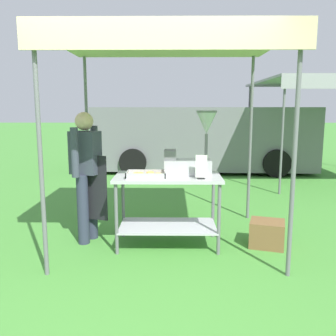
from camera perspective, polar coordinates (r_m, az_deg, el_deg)
The scene contains 10 objects.
ground_plane at distance 9.40m, azimuth -1.04°, elevation -0.67°, with size 70.00×70.00×0.00m, color #478E38.
stall_canopy at distance 4.31m, azimuth -0.02°, elevation 18.63°, with size 2.61×2.12×2.44m.
donut_cart at distance 4.28m, azimuth -0.03°, elevation -4.34°, with size 1.26×0.68×0.86m.
donut_tray at distance 4.12m, azimuth -3.63°, elevation -1.16°, with size 0.46×0.28×0.07m.
donut_fryer at distance 4.27m, azimuth 3.88°, elevation 2.54°, with size 0.62×0.28×0.76m.
menu_sign at distance 4.02m, azimuth 5.35°, elevation -0.11°, with size 0.13×0.05×0.27m.
vendor at distance 4.48m, azimuth -12.93°, elevation -0.34°, with size 0.46×0.53×1.61m.
supply_crate at distance 4.54m, azimuth 15.56°, elevation -10.08°, with size 0.49×0.45×0.31m.
van_grey at distance 9.69m, azimuth 5.67°, elevation 4.83°, with size 5.76×2.28×1.69m.
neighbour_tent at distance 9.06m, azimuth 24.60°, elevation 12.27°, with size 3.17×3.24×2.29m.
Camera 1 is at (0.27, -3.25, 1.64)m, focal length 38.08 mm.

